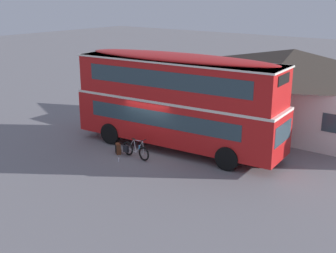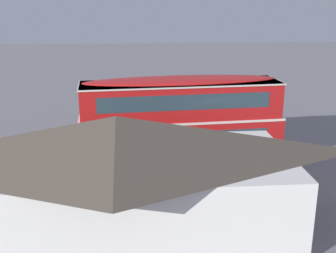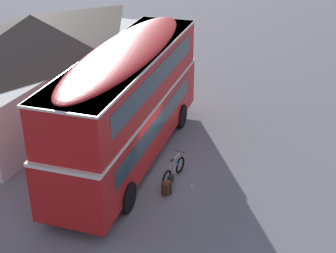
{
  "view_description": "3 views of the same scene",
  "coord_description": "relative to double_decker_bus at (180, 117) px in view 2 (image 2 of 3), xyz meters",
  "views": [
    {
      "loc": [
        13.54,
        -16.16,
        7.63
      ],
      "look_at": [
        1.57,
        -0.84,
        1.73
      ],
      "focal_mm": 47.72,
      "sensor_mm": 36.0,
      "label": 1
    },
    {
      "loc": [
        2.95,
        22.81,
        8.9
      ],
      "look_at": [
        1.43,
        0.06,
        1.86
      ],
      "focal_mm": 45.88,
      "sensor_mm": 36.0,
      "label": 2
    },
    {
      "loc": [
        -14.51,
        -7.19,
        10.34
      ],
      "look_at": [
        1.76,
        -0.4,
        1.26
      ],
      "focal_mm": 51.95,
      "sensor_mm": 36.0,
      "label": 3
    }
  ],
  "objects": [
    {
      "name": "double_decker_bus",
      "position": [
        0.0,
        0.0,
        0.0
      ],
      "size": [
        10.96,
        3.48,
        4.79
      ],
      "color": "black",
      "rests_on": "ground"
    },
    {
      "name": "pub_building",
      "position": [
        3.05,
        6.61,
        -0.29
      ],
      "size": [
        13.86,
        6.42,
        4.6
      ],
      "color": "silver",
      "rests_on": "ground"
    },
    {
      "name": "backpack_on_ground",
      "position": [
        -1.82,
        -2.37,
        -2.35
      ],
      "size": [
        0.39,
        0.36,
        0.58
      ],
      "color": "#592D19",
      "rests_on": "ground"
    },
    {
      "name": "water_bottle_clear_plastic",
      "position": [
        -1.11,
        -3.09,
        -2.54
      ],
      "size": [
        0.07,
        0.07,
        0.23
      ],
      "color": "silver",
      "rests_on": "ground"
    },
    {
      "name": "touring_bicycle",
      "position": [
        -0.86,
        -2.24,
        -2.28
      ],
      "size": [
        1.78,
        0.46,
        0.99
      ],
      "color": "black",
      "rests_on": "ground"
    },
    {
      "name": "ground_plane",
      "position": [
        -0.82,
        -0.87,
        -2.65
      ],
      "size": [
        120.0,
        120.0,
        0.0
      ],
      "primitive_type": "plane",
      "color": "slate"
    }
  ]
}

